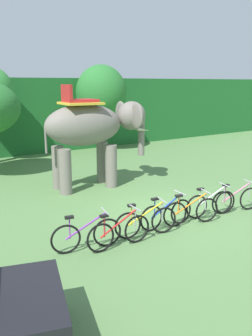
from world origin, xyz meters
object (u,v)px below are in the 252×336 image
(bike_white, at_px, (211,204))
(bike_yellow, at_px, (146,222))
(tree_far_right, at_px, (101,93))
(bike_blue, at_px, (166,214))
(bike_purple, at_px, (87,235))
(bike_pink, at_px, (236,200))
(elephant, at_px, (92,129))
(bike_orange, at_px, (191,211))
(bike_red, at_px, (119,232))

(bike_white, bearing_deg, bike_yellow, -177.80)
(tree_far_right, relative_size, bike_blue, 2.82)
(bike_blue, bearing_deg, bike_purple, -179.07)
(tree_far_right, height_order, bike_pink, tree_far_right)
(elephant, bearing_deg, tree_far_right, 58.35)
(bike_white, bearing_deg, tree_far_right, 77.41)
(bike_purple, bearing_deg, bike_orange, -3.13)
(tree_far_right, height_order, bike_blue, tree_far_right)
(bike_blue, relative_size, bike_white, 1.01)
(bike_purple, bearing_deg, bike_yellow, -3.99)
(bike_orange, height_order, bike_white, same)
(bike_purple, distance_m, bike_yellow, 1.63)
(tree_far_right, bearing_deg, bike_orange, -106.91)
(tree_far_right, height_order, bike_red, tree_far_right)
(bike_purple, height_order, bike_blue, same)
(bike_white, bearing_deg, bike_purple, 179.72)
(bike_orange, bearing_deg, bike_purple, 176.87)
(bike_purple, distance_m, bike_pink, 4.96)
(elephant, distance_m, bike_purple, 5.59)
(bike_yellow, height_order, bike_blue, same)
(bike_purple, height_order, bike_pink, same)
(tree_far_right, distance_m, bike_white, 11.56)
(bike_white, distance_m, bike_pink, 0.92)
(bike_blue, relative_size, bike_pink, 1.02)
(bike_yellow, bearing_deg, tree_far_right, 66.19)
(elephant, bearing_deg, bike_blue, -92.22)
(tree_far_right, xyz_separation_m, bike_purple, (-6.49, -10.91, -2.87))
(elephant, xyz_separation_m, bike_pink, (2.36, -4.77, -1.82))
(bike_yellow, bearing_deg, bike_pink, -0.93)
(bike_orange, xyz_separation_m, bike_white, (0.93, 0.15, 0.00))
(bike_blue, bearing_deg, elephant, 87.78)
(bike_pink, bearing_deg, bike_blue, 175.34)
(elephant, xyz_separation_m, bike_orange, (0.52, -4.77, -1.82))
(bike_purple, height_order, bike_white, same)
(bike_yellow, xyz_separation_m, bike_pink, (3.33, -0.05, 0.00))
(bike_purple, height_order, bike_orange, same)
(bike_blue, bearing_deg, tree_far_right, 69.48)
(bike_white, xyz_separation_m, bike_pink, (0.91, -0.15, 0.00))
(bike_purple, distance_m, bike_blue, 2.42)
(bike_red, height_order, bike_white, same)
(bike_red, relative_size, bike_pink, 1.02)
(bike_red, xyz_separation_m, bike_blue, (1.71, 0.33, 0.00))
(bike_purple, distance_m, bike_red, 0.77)
(bike_orange, relative_size, bike_pink, 1.00)
(bike_white, bearing_deg, bike_red, -175.38)
(elephant, xyz_separation_m, bike_red, (-1.89, -4.89, -1.82))
(tree_far_right, relative_size, bike_purple, 2.86)
(bike_red, height_order, bike_blue, same)
(bike_red, distance_m, bike_blue, 1.74)
(bike_red, bearing_deg, bike_orange, 2.83)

